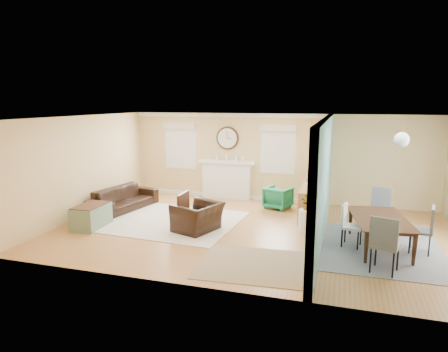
# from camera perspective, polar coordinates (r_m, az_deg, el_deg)

# --- Properties ---
(floor) EXTENTS (9.00, 9.00, 0.00)m
(floor) POSITION_cam_1_polar(r_m,az_deg,el_deg) (9.33, 4.21, -7.86)
(floor) COLOR #AD6A32
(floor) RESTS_ON ground
(wall_back) EXTENTS (9.00, 0.02, 2.60)m
(wall_back) POSITION_cam_1_polar(r_m,az_deg,el_deg) (11.91, 7.49, 2.57)
(wall_back) COLOR #E2BA71
(wall_back) RESTS_ON ground
(wall_front) EXTENTS (9.00, 0.02, 2.60)m
(wall_front) POSITION_cam_1_polar(r_m,az_deg,el_deg) (6.18, -1.81, -4.93)
(wall_front) COLOR #E2BA71
(wall_front) RESTS_ON ground
(wall_left) EXTENTS (0.02, 6.00, 2.60)m
(wall_left) POSITION_cam_1_polar(r_m,az_deg,el_deg) (10.89, -19.46, 1.29)
(wall_left) COLOR #E2BA71
(wall_left) RESTS_ON ground
(ceiling) EXTENTS (9.00, 6.00, 0.02)m
(ceiling) POSITION_cam_1_polar(r_m,az_deg,el_deg) (8.86, 4.44, 8.30)
(ceiling) COLOR white
(ceiling) RESTS_ON wall_back
(partition) EXTENTS (0.17, 6.00, 2.60)m
(partition) POSITION_cam_1_polar(r_m,az_deg,el_deg) (9.07, 14.07, 0.16)
(partition) COLOR #E2BA71
(partition) RESTS_ON ground
(fireplace) EXTENTS (1.70, 0.30, 1.17)m
(fireplace) POSITION_cam_1_polar(r_m,az_deg,el_deg) (12.25, 0.38, -0.45)
(fireplace) COLOR white
(fireplace) RESTS_ON ground
(wall_clock) EXTENTS (0.70, 0.07, 0.70)m
(wall_clock) POSITION_cam_1_polar(r_m,az_deg,el_deg) (12.15, 0.50, 5.44)
(wall_clock) COLOR #402316
(wall_clock) RESTS_ON wall_back
(window_left) EXTENTS (1.05, 0.13, 1.42)m
(window_left) POSITION_cam_1_polar(r_m,az_deg,el_deg) (12.68, -6.27, 4.72)
(window_left) COLOR white
(window_left) RESTS_ON wall_back
(window_right) EXTENTS (1.05, 0.13, 1.42)m
(window_right) POSITION_cam_1_polar(r_m,az_deg,el_deg) (11.81, 7.73, 4.25)
(window_right) COLOR white
(window_right) RESTS_ON wall_back
(pendant) EXTENTS (0.30, 0.30, 0.55)m
(pendant) POSITION_cam_1_polar(r_m,az_deg,el_deg) (8.74, 24.04, 4.76)
(pendant) COLOR gold
(pendant) RESTS_ON ceiling
(rug_cream) EXTENTS (3.44, 3.03, 0.02)m
(rug_cream) POSITION_cam_1_polar(r_m,az_deg,el_deg) (10.12, -7.60, -6.39)
(rug_cream) COLOR beige
(rug_cream) RESTS_ON floor
(rug_jute) EXTENTS (2.17, 1.82, 0.01)m
(rug_jute) POSITION_cam_1_polar(r_m,az_deg,el_deg) (7.52, 4.41, -12.51)
(rug_jute) COLOR #A08564
(rug_jute) RESTS_ON floor
(rug_grey) EXTENTS (2.40, 3.00, 0.01)m
(rug_grey) POSITION_cam_1_polar(r_m,az_deg,el_deg) (8.86, 21.35, -9.58)
(rug_grey) COLOR slate
(rug_grey) RESTS_ON floor
(sofa) EXTENTS (1.17, 2.23, 0.62)m
(sofa) POSITION_cam_1_polar(r_m,az_deg,el_deg) (11.37, -14.13, -3.13)
(sofa) COLOR black
(sofa) RESTS_ON floor
(eames_chair) EXTENTS (1.17, 1.25, 0.66)m
(eames_chair) POSITION_cam_1_polar(r_m,az_deg,el_deg) (9.24, -3.77, -5.89)
(eames_chair) COLOR black
(eames_chair) RESTS_ON floor
(green_chair) EXTENTS (0.83, 0.85, 0.61)m
(green_chair) POSITION_cam_1_polar(r_m,az_deg,el_deg) (11.25, 7.75, -3.07)
(green_chair) COLOR #127146
(green_chair) RESTS_ON floor
(trunk) EXTENTS (0.62, 0.98, 0.55)m
(trunk) POSITION_cam_1_polar(r_m,az_deg,el_deg) (10.02, -18.44, -5.45)
(trunk) COLOR gray
(trunk) RESTS_ON floor
(credenza) EXTENTS (0.50, 1.48, 0.80)m
(credenza) POSITION_cam_1_polar(r_m,az_deg,el_deg) (10.45, 12.25, -3.76)
(credenza) COLOR #9E7147
(credenza) RESTS_ON floor
(tv) EXTENTS (0.22, 0.99, 0.56)m
(tv) POSITION_cam_1_polar(r_m,az_deg,el_deg) (10.30, 12.30, -0.08)
(tv) COLOR black
(tv) RESTS_ON credenza
(garden_stool) EXTENTS (0.35, 0.35, 0.51)m
(garden_stool) POSITION_cam_1_polar(r_m,az_deg,el_deg) (9.43, 11.63, -6.22)
(garden_stool) COLOR white
(garden_stool) RESTS_ON floor
(potted_plant) EXTENTS (0.43, 0.45, 0.38)m
(potted_plant) POSITION_cam_1_polar(r_m,az_deg,el_deg) (9.31, 11.73, -3.59)
(potted_plant) COLOR #337F33
(potted_plant) RESTS_ON garden_stool
(dining_table) EXTENTS (1.31, 1.98, 0.65)m
(dining_table) POSITION_cam_1_polar(r_m,az_deg,el_deg) (8.76, 21.49, -7.63)
(dining_table) COLOR #402316
(dining_table) RESTS_ON floor
(dining_chair_n) EXTENTS (0.54, 0.54, 1.00)m
(dining_chair_n) POSITION_cam_1_polar(r_m,az_deg,el_deg) (9.83, 21.31, -4.05)
(dining_chair_n) COLOR slate
(dining_chair_n) RESTS_ON floor
(dining_chair_s) EXTENTS (0.57, 0.57, 1.04)m
(dining_chair_s) POSITION_cam_1_polar(r_m,az_deg,el_deg) (7.53, 22.11, -8.32)
(dining_chair_s) COLOR slate
(dining_chair_s) RESTS_ON floor
(dining_chair_w) EXTENTS (0.46, 0.46, 0.89)m
(dining_chair_w) POSITION_cam_1_polar(r_m,az_deg,el_deg) (8.62, 17.85, -6.32)
(dining_chair_w) COLOR white
(dining_chair_w) RESTS_ON floor
(dining_chair_e) EXTENTS (0.50, 0.50, 0.96)m
(dining_chair_e) POSITION_cam_1_polar(r_m,az_deg,el_deg) (8.77, 26.36, -6.35)
(dining_chair_e) COLOR slate
(dining_chair_e) RESTS_ON floor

